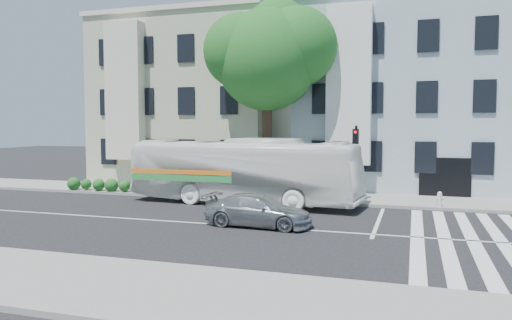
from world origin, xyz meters
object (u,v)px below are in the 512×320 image
at_px(bus, 243,171).
at_px(traffic_signal, 356,153).
at_px(fire_hydrant, 440,199).
at_px(sedan, 258,210).

height_order(bus, traffic_signal, traffic_signal).
bearing_deg(fire_hydrant, traffic_signal, 170.28).
bearing_deg(sedan, traffic_signal, -20.02).
distance_m(sedan, fire_hydrant, 9.26).
relative_size(bus, sedan, 2.77).
distance_m(bus, traffic_signal, 5.70).
bearing_deg(bus, traffic_signal, -65.07).
relative_size(bus, fire_hydrant, 16.86).
xyz_separation_m(bus, traffic_signal, (5.33, 1.82, 0.88)).
distance_m(traffic_signal, fire_hydrant, 4.48).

